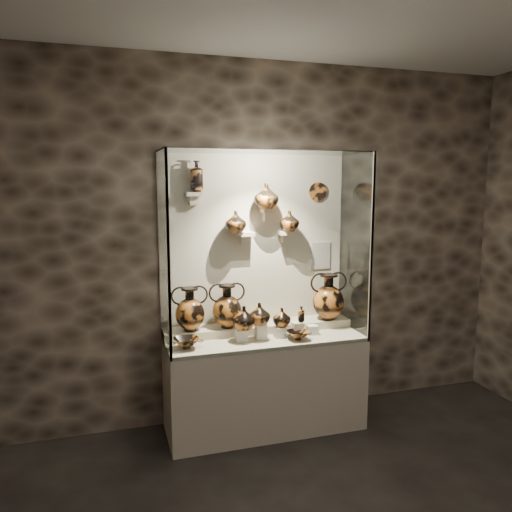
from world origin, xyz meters
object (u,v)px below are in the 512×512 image
Objects in this scene: amphora_left at (190,309)px; lekythos_small at (301,313)px; jug_b at (259,314)px; kylix_right at (298,334)px; ovoid_vase_c at (289,221)px; amphora_mid at (227,306)px; ovoid_vase_a at (236,222)px; jug_a at (244,318)px; lekythos_tall at (197,174)px; amphora_right at (328,297)px; kylix_left at (186,342)px; ovoid_vase_b at (266,196)px; jug_c at (282,317)px.

amphora_left reaches higher than lekythos_small.
kylix_right is (0.31, -0.10, -0.18)m from jug_b.
ovoid_vase_c reaches higher than kylix_right.
amphora_mid is 0.73m from ovoid_vase_a.
lekythos_tall reaches higher than jug_a.
ovoid_vase_c is (-0.36, 0.08, 0.70)m from amphora_right.
kylix_left is (-0.07, -0.25, -0.20)m from amphora_left.
ovoid_vase_b is at bearing 123.15° from lekythos_small.
jug_c is 0.18m from lekythos_small.
amphora_right is 0.55m from kylix_right.
lekythos_tall reaches higher than amphora_mid.
amphora_right reaches higher than jug_c.
amphora_mid reaches higher than amphora_left.
jug_b is 0.65m from kylix_left.
amphora_mid is 0.93m from ovoid_vase_c.
jug_a is at bearing -83.62° from amphora_mid.
amphora_mid is 1.44× the size of kylix_left.
amphora_mid is at bearing 149.88° from lekythos_small.
ovoid_vase_b is (-0.58, 0.06, 0.92)m from amphora_right.
lekythos_tall is (-0.84, 0.28, 1.19)m from lekythos_small.
ovoid_vase_c reaches higher than jug_b.
jug_a is at bearing -39.66° from lekythos_tall.
lekythos_small is 0.97m from ovoid_vase_a.
jug_a is 0.52m from kylix_left.
amphora_mid is 0.65m from lekythos_small.
ovoid_vase_b is (0.37, 0.05, 0.94)m from amphora_mid.
jug_a is 0.96m from ovoid_vase_c.
amphora_left is at bearing 83.59° from kylix_left.
lekythos_tall reaches higher than ovoid_vase_c.
lekythos_small is at bearing -15.75° from lekythos_tall.
jug_c is 0.69× the size of kylix_right.
jug_c is (0.76, -0.17, -0.09)m from amphora_left.
amphora_right is at bearing 19.72° from kylix_left.
lekythos_small is (0.38, 0.01, -0.03)m from jug_b.
ovoid_vase_a is at bearing -162.57° from amphora_right.
jug_b is at bearing 8.65° from jug_a.
ovoid_vase_a is at bearing 15.22° from amphora_left.
amphora_right is 0.74m from jug_b.
jug_c is 0.61× the size of kylix_left.
lekythos_small is at bearing -40.81° from ovoid_vase_a.
jug_c is at bearing -40.12° from amphora_mid.
amphora_mid is 1.63× the size of kylix_right.
ovoid_vase_a is at bearing 109.15° from jug_b.
amphora_left is 1.99× the size of jug_b.
jug_b reaches higher than kylix_left.
ovoid_vase_b is 0.31m from ovoid_vase_c.
ovoid_vase_a reaches higher than kylix_left.
lekythos_tall is at bearing 139.56° from jug_b.
ovoid_vase_b is at bearing 53.05° from jug_b.
ovoid_vase_a is (0.10, 0.06, 0.72)m from amphora_mid.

